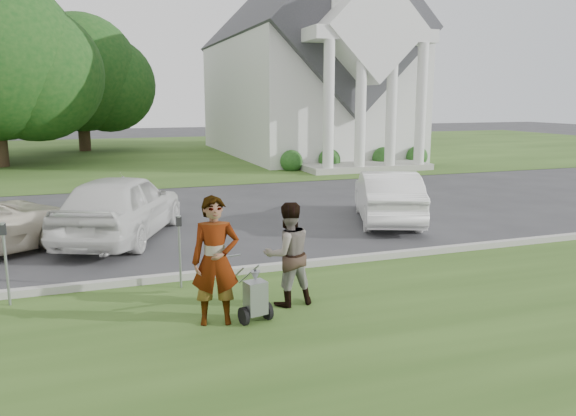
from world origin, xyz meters
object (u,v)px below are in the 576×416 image
car_b (121,206)px  car_d (387,196)px  person_right (288,255)px  parking_meter_near (179,243)px  parking_meter_far (5,254)px  person_left (215,262)px  church (305,57)px  tree_back (80,78)px  striping_cart (255,299)px

car_b → car_d: (7.18, -0.37, -0.11)m
person_right → car_d: (4.81, 5.29, -0.15)m
parking_meter_near → parking_meter_far: size_ratio=0.95×
person_left → parking_meter_far: bearing=160.3°
church → car_d: 20.44m
church → parking_meter_near: 26.09m
tree_back → car_b: 25.98m
parking_meter_near → striping_cart: bearing=-66.8°
tree_back → person_left: size_ratio=4.85×
tree_back → car_d: bearing=-72.5°
car_d → parking_meter_far: bearing=44.1°
church → parking_meter_near: size_ratio=17.72×
church → striping_cart: size_ratio=23.71×
person_left → car_b: bearing=111.4°
tree_back → parking_meter_near: 30.19m
parking_meter_near → tree_back: bearing=93.5°
person_left → person_right: bearing=28.5°
church → person_left: bearing=-113.8°
striping_cart → car_b: car_b is taller
tree_back → car_d: size_ratio=2.20×
church → striping_cart: 27.62m
church → parking_meter_near: bearing=-116.0°
church → parking_meter_far: 27.39m
person_right → car_b: bearing=-71.9°
car_d → tree_back: bearing=-50.8°
person_left → car_d: person_left is taller
parking_meter_near → car_b: size_ratio=0.28×
car_b → car_d: car_b is taller
parking_meter_far → car_b: bearing=63.9°
person_right → parking_meter_near: bearing=-47.2°
person_left → car_d: 8.35m
person_right → parking_meter_far: (-4.41, 1.48, 0.03)m
person_left → car_b: (-1.07, 6.06, -0.16)m
striping_cart → tree_back: bearing=82.3°
tree_back → striping_cart: bearing=-85.2°
tree_back → car_b: (1.00, -25.67, -3.90)m
church → person_right: size_ratio=13.82×
person_left → parking_meter_far: 3.64m
striping_cart → car_b: bearing=92.4°
person_left → church: bearing=77.7°
tree_back → person_right: 31.74m
tree_back → striping_cart: size_ratio=9.46×
church → car_d: church is taller
person_right → parking_meter_far: bearing=-23.2°
striping_cart → parking_meter_near: bearing=100.7°
person_left → parking_meter_near: (-0.27, 1.84, -0.13)m
car_d → parking_meter_near: bearing=52.8°
parking_meter_near → car_b: (-0.80, 4.22, -0.03)m
striping_cart → person_right: (0.72, 0.54, 0.49)m
person_right → car_b: 6.13m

